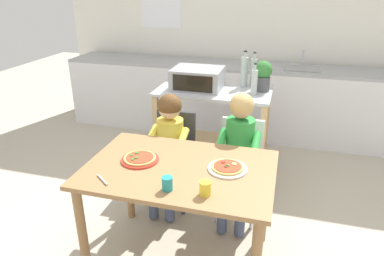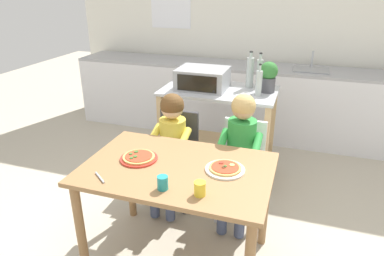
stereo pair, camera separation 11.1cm
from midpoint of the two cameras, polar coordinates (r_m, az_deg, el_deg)
ground_plane at (r=3.54m, az=5.00°, el=-8.62°), size 10.93×10.93×0.00m
back_wall_tiled at (r=4.72m, az=10.66°, el=16.57°), size 4.87×0.14×2.70m
kitchen_counter at (r=4.51m, az=9.11°, el=4.57°), size 4.38×0.60×1.09m
kitchen_island_cart at (r=3.43m, az=5.25°, el=1.58°), size 1.08×0.63×0.90m
toaster_oven at (r=3.33m, az=2.73°, el=8.09°), size 0.46×0.39×0.19m
bottle_squat_spirits at (r=3.16m, az=11.88°, el=7.23°), size 0.06×0.06×0.29m
bottle_tall_green_wine at (r=3.45m, az=11.89°, el=8.88°), size 0.06×0.06×0.33m
bottle_slim_sauce at (r=3.40m, az=10.39°, el=8.98°), size 0.07×0.07×0.35m
potted_herb_plant at (r=3.29m, az=13.33°, el=8.30°), size 0.17×0.17×0.28m
dining_table at (r=2.31m, az=-0.98°, el=-8.79°), size 1.21×0.81×0.75m
dining_chair_left at (r=3.04m, az=-1.61°, el=-3.80°), size 0.36×0.36×0.81m
dining_chair_right at (r=2.89m, az=9.17°, el=-5.62°), size 0.36×0.36×0.81m
child_in_yellow_shirt at (r=2.86m, az=-2.47°, el=-1.68°), size 0.32×0.42×1.00m
child_in_green_shirt at (r=2.70m, az=9.00°, el=-3.10°), size 0.32×0.42×1.06m
pizza_plate_red_rimmed at (r=2.36m, az=-7.36°, el=-4.84°), size 0.25×0.25×0.03m
pizza_plate_white at (r=2.22m, az=6.87°, el=-6.64°), size 0.25×0.25×0.03m
drinking_cup_teal at (r=2.01m, az=-3.23°, el=-8.94°), size 0.06×0.06×0.08m
drinking_cup_yellow at (r=1.96m, az=2.94°, el=-9.89°), size 0.07×0.07×0.08m
serving_spoon at (r=2.19m, az=-13.43°, el=-7.89°), size 0.12×0.10×0.01m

